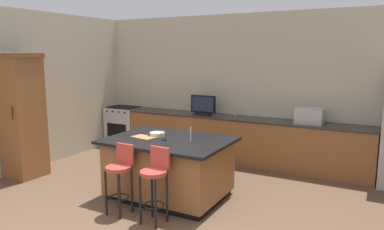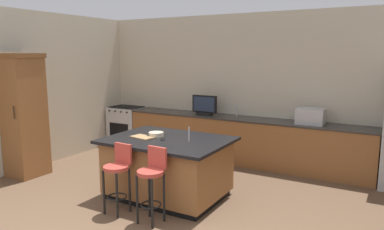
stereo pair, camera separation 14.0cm
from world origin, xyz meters
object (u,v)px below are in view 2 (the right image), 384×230
(range_oven, at_px, (127,126))
(microwave, at_px, (311,116))
(fruit_bowl, at_px, (156,134))
(cabinet_tower, at_px, (24,113))
(cutting_board, at_px, (143,137))
(kitchen_island, at_px, (168,167))
(bar_stool_left, at_px, (118,173))
(cell_phone, at_px, (163,139))
(tv_monitor, at_px, (204,106))
(bar_stool_right, at_px, (152,178))
(tv_remote, at_px, (150,135))

(range_oven, bearing_deg, microwave, 0.01)
(microwave, xyz_separation_m, fruit_bowl, (-1.87, -2.18, -0.12))
(cabinet_tower, height_order, cutting_board, cabinet_tower)
(kitchen_island, relative_size, cutting_board, 5.06)
(range_oven, distance_m, microwave, 4.30)
(bar_stool_left, bearing_deg, kitchen_island, 74.05)
(microwave, relative_size, bar_stool_left, 0.50)
(cabinet_tower, bearing_deg, range_oven, 86.89)
(bar_stool_left, relative_size, cell_phone, 6.37)
(cell_phone, bearing_deg, bar_stool_left, -140.99)
(cutting_board, bearing_deg, tv_monitor, 93.67)
(microwave, xyz_separation_m, bar_stool_left, (-1.90, -3.04, -0.49))
(microwave, bearing_deg, bar_stool_left, -121.94)
(microwave, distance_m, tv_monitor, 2.14)
(tv_monitor, height_order, cell_phone, tv_monitor)
(range_oven, relative_size, cabinet_tower, 0.43)
(bar_stool_left, bearing_deg, tv_monitor, 97.38)
(fruit_bowl, bearing_deg, bar_stool_right, -58.03)
(microwave, height_order, cutting_board, microwave)
(tv_monitor, distance_m, fruit_bowl, 2.15)
(microwave, xyz_separation_m, tv_remote, (-1.95, -2.21, -0.14))
(cabinet_tower, xyz_separation_m, bar_stool_right, (3.08, -0.43, -0.54))
(fruit_bowl, bearing_deg, tv_remote, -161.39)
(fruit_bowl, xyz_separation_m, cutting_board, (-0.12, -0.17, -0.02))
(microwave, distance_m, bar_stool_right, 3.36)
(tv_remote, bearing_deg, cutting_board, -107.76)
(tv_monitor, bearing_deg, fruit_bowl, -82.71)
(range_oven, height_order, cell_phone, range_oven)
(cutting_board, bearing_deg, kitchen_island, 18.68)
(bar_stool_right, bearing_deg, cabinet_tower, 175.25)
(bar_stool_left, distance_m, bar_stool_right, 0.58)
(tv_remote, bearing_deg, kitchen_island, -7.59)
(bar_stool_left, xyz_separation_m, bar_stool_right, (0.58, -0.01, 0.02))
(cell_phone, bearing_deg, cabinet_tower, 153.03)
(cabinet_tower, distance_m, bar_stool_left, 2.60)
(range_oven, xyz_separation_m, cell_phone, (2.60, -2.29, 0.45))
(kitchen_island, bearing_deg, tv_remote, 176.57)
(tv_remote, distance_m, cutting_board, 0.15)
(fruit_bowl, height_order, cutting_board, fruit_bowl)
(cell_phone, xyz_separation_m, cutting_board, (-0.32, -0.06, 0.01))
(kitchen_island, distance_m, cell_phone, 0.46)
(kitchen_island, height_order, range_oven, range_oven)
(bar_stool_right, bearing_deg, cell_phone, 117.53)
(microwave, bearing_deg, tv_remote, -131.50)
(fruit_bowl, bearing_deg, range_oven, 137.73)
(bar_stool_right, bearing_deg, fruit_bowl, 125.08)
(range_oven, height_order, microwave, microwave)
(tv_remote, bearing_deg, bar_stool_right, -57.19)
(kitchen_island, height_order, cabinet_tower, cabinet_tower)
(kitchen_island, relative_size, bar_stool_right, 1.85)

